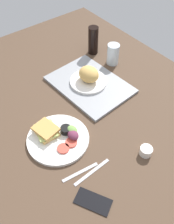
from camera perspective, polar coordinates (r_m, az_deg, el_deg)
ground_plane at (r=130.61cm, az=-1.58°, el=-1.70°), size 190.00×150.00×3.00cm
serving_tray at (r=145.99cm, az=0.60°, el=6.20°), size 47.17×36.02×1.60cm
bread_plate_near at (r=143.98cm, az=0.38°, el=7.90°), size 21.11×21.11×9.70cm
plate_with_salad at (r=120.62cm, az=-6.56°, el=-5.51°), size 29.35×29.35×5.40cm
drinking_glass at (r=159.84cm, az=5.86°, el=12.79°), size 7.37×7.37×13.10cm
soda_bottle at (r=167.25cm, az=1.40°, el=15.80°), size 6.40×6.40×18.05cm
espresso_cup at (r=117.83cm, az=13.09°, el=-8.55°), size 5.60×5.60×4.00cm
fork at (r=111.48cm, az=-1.54°, el=-13.35°), size 3.73×17.03×0.50cm
knife at (r=111.51cm, az=1.10°, el=-13.31°), size 2.09×19.04×0.50cm
cell_phone at (r=105.77cm, az=1.37°, el=-19.41°), size 16.09×13.22×0.80cm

